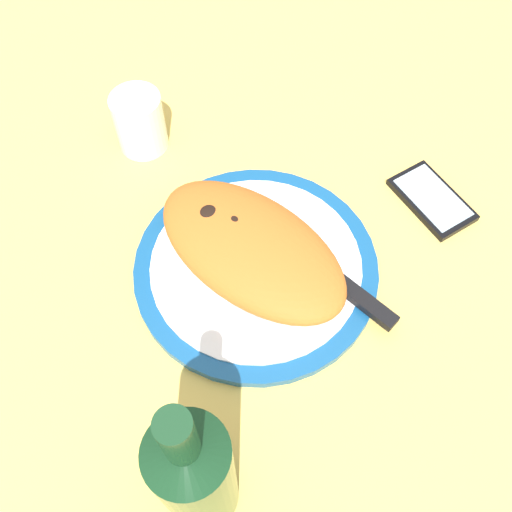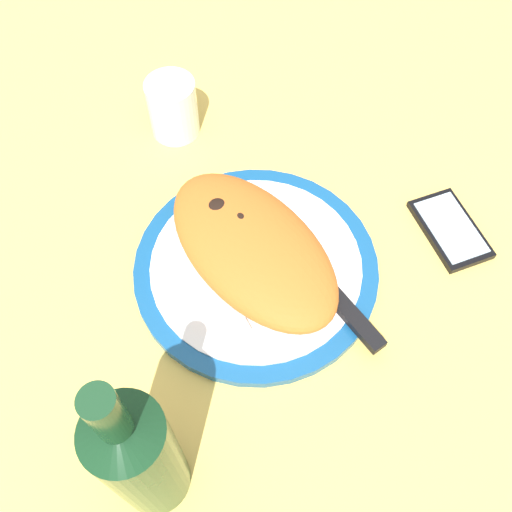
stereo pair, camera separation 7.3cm
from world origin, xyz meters
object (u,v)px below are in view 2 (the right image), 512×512
at_px(calzone, 251,248).
at_px(smartphone, 450,229).
at_px(wine_bottle, 139,456).
at_px(knife, 338,301).
at_px(water_glass, 176,110).
at_px(plate, 256,267).
at_px(fork, 223,294).

bearing_deg(calzone, smartphone, 75.10).
distance_m(calzone, wine_bottle, 0.29).
height_order(knife, water_glass, water_glass).
bearing_deg(plate, knife, 35.06).
bearing_deg(fork, knife, 59.29).
distance_m(calzone, smartphone, 0.28).
relative_size(calzone, knife, 1.34).
bearing_deg(wine_bottle, fork, 136.77).
height_order(calzone, water_glass, water_glass).
height_order(fork, wine_bottle, wine_bottle).
xyz_separation_m(fork, knife, (0.07, 0.12, 0.00)).
height_order(plate, wine_bottle, wine_bottle).
height_order(smartphone, water_glass, water_glass).
xyz_separation_m(knife, water_glass, (-0.37, -0.06, 0.02)).
bearing_deg(water_glass, knife, 9.63).
xyz_separation_m(water_glass, wine_bottle, (0.46, -0.21, 0.08)).
bearing_deg(knife, wine_bottle, -71.79).
relative_size(calzone, water_glass, 3.34).
bearing_deg(knife, smartphone, 99.68).
bearing_deg(water_glass, plate, -0.70).
xyz_separation_m(plate, knife, (0.09, 0.07, 0.01)).
bearing_deg(water_glass, wine_bottle, -24.80).
relative_size(fork, wine_bottle, 0.53).
bearing_deg(plate, fork, -68.81).
relative_size(knife, smartphone, 1.81).
bearing_deg(wine_bottle, calzone, 133.14).
xyz_separation_m(calzone, fork, (0.03, -0.05, -0.02)).
relative_size(plate, knife, 1.41).
bearing_deg(wine_bottle, smartphone, 104.74).
height_order(fork, water_glass, water_glass).
distance_m(knife, wine_bottle, 0.30).
distance_m(plate, wine_bottle, 0.30).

